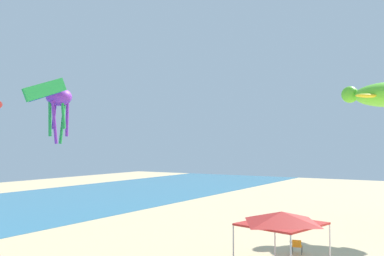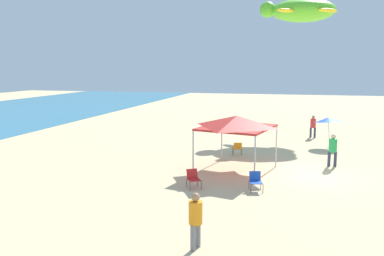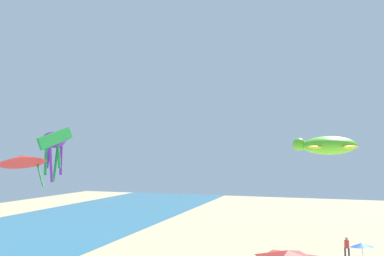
# 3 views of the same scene
# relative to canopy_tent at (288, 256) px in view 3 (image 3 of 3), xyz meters

# --- Properties ---
(canopy_tent) EXTENTS (4.25, 4.00, 2.89)m
(canopy_tent) POSITION_rel_canopy_tent_xyz_m (0.00, 0.00, 0.00)
(canopy_tent) COLOR #B7B7BC
(canopy_tent) RESTS_ON ground
(beach_umbrella) EXTENTS (1.74, 1.73, 2.14)m
(beach_umbrella) POSITION_rel_canopy_tent_xyz_m (7.82, -5.08, -0.71)
(beach_umbrella) COLOR silver
(beach_umbrella) RESTS_ON ground
(person_watching_sky) EXTENTS (0.41, 0.45, 1.72)m
(person_watching_sky) POSITION_rel_canopy_tent_xyz_m (11.17, -4.29, -1.55)
(person_watching_sky) COLOR #33384C
(person_watching_sky) RESTS_ON ground
(kite_octopus_purple) EXTENTS (2.32, 2.32, 5.15)m
(kite_octopus_purple) POSITION_rel_canopy_tent_xyz_m (6.75, 23.48, 7.71)
(kite_octopus_purple) COLOR purple
(kite_parafoil_green) EXTENTS (3.57, 0.86, 2.15)m
(kite_parafoil_green) POSITION_rel_canopy_tent_xyz_m (1.41, 18.94, 7.72)
(kite_parafoil_green) COLOR green
(kite_delta_red) EXTENTS (3.48, 3.49, 2.20)m
(kite_delta_red) POSITION_rel_canopy_tent_xyz_m (-6.75, 14.50, 5.95)
(kite_delta_red) COLOR red
(kite_turtle_lime) EXTENTS (5.61, 6.33, 1.97)m
(kite_turtle_lime) POSITION_rel_canopy_tent_xyz_m (14.66, -3.13, 7.34)
(kite_turtle_lime) COLOR #66D82D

